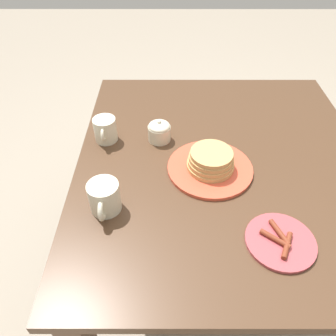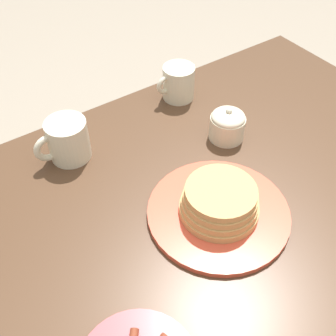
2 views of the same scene
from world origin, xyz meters
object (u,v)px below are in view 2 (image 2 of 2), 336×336
at_px(pancake_plate, 219,206).
at_px(creamer_pitcher, 179,82).
at_px(coffee_mug, 67,140).
at_px(sugar_bowl, 227,124).

bearing_deg(pancake_plate, creamer_pitcher, -114.19).
bearing_deg(creamer_pitcher, coffee_mug, 7.65).
bearing_deg(sugar_bowl, coffee_mug, -24.25).
relative_size(pancake_plate, sugar_bowl, 3.35).
xyz_separation_m(coffee_mug, sugar_bowl, (-0.33, 0.15, -0.01)).
distance_m(creamer_pitcher, sugar_bowl, 0.19).
distance_m(pancake_plate, coffee_mug, 0.36).
height_order(creamer_pitcher, sugar_bowl, creamer_pitcher).
height_order(pancake_plate, coffee_mug, coffee_mug).
distance_m(pancake_plate, sugar_bowl, 0.23).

